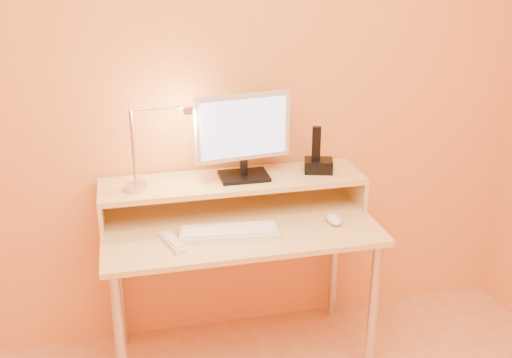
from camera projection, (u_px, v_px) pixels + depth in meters
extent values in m
cube|color=#DD8446|center=(225.00, 90.00, 2.71)|extent=(3.00, 0.04, 2.50)
cylinder|color=silver|center=(121.00, 347.00, 2.42)|extent=(0.04, 0.04, 0.69)
cylinder|color=silver|center=(373.00, 312.00, 2.65)|extent=(0.04, 0.04, 0.69)
cylinder|color=silver|center=(119.00, 283.00, 2.87)|extent=(0.04, 0.04, 0.69)
cylinder|color=silver|center=(334.00, 258.00, 3.10)|extent=(0.04, 0.04, 0.69)
cube|color=tan|center=(240.00, 227.00, 2.63)|extent=(1.20, 0.60, 0.02)
cube|color=tan|center=(101.00, 209.00, 2.61)|extent=(0.02, 0.30, 0.14)
cube|color=tan|center=(354.00, 187.00, 2.85)|extent=(0.02, 0.30, 0.14)
cube|color=tan|center=(233.00, 181.00, 2.70)|extent=(1.20, 0.30, 0.02)
cube|color=black|center=(244.00, 176.00, 2.70)|extent=(0.22, 0.16, 0.02)
cylinder|color=black|center=(244.00, 167.00, 2.69)|extent=(0.04, 0.04, 0.07)
cube|color=silver|center=(243.00, 127.00, 2.63)|extent=(0.44, 0.10, 0.30)
cube|color=black|center=(242.00, 126.00, 2.65)|extent=(0.39, 0.07, 0.25)
cube|color=#B0BDFF|center=(244.00, 128.00, 2.61)|extent=(0.39, 0.06, 0.26)
cylinder|color=silver|center=(136.00, 187.00, 2.58)|extent=(0.10, 0.10, 0.02)
cylinder|color=silver|center=(133.00, 148.00, 2.51)|extent=(0.01, 0.01, 0.33)
cylinder|color=silver|center=(159.00, 108.00, 2.47)|extent=(0.24, 0.01, 0.01)
cylinder|color=silver|center=(188.00, 110.00, 2.50)|extent=(0.04, 0.04, 0.03)
cylinder|color=#FFEAC6|center=(188.00, 114.00, 2.51)|extent=(0.03, 0.03, 0.00)
cube|color=black|center=(318.00, 166.00, 2.77)|extent=(0.15, 0.13, 0.06)
cube|color=black|center=(316.00, 143.00, 2.73)|extent=(0.05, 0.04, 0.16)
cube|color=#3269F2|center=(331.00, 169.00, 2.73)|extent=(0.01, 0.00, 0.04)
cube|color=silver|center=(229.00, 233.00, 2.52)|extent=(0.43, 0.18, 0.02)
ellipsoid|color=silver|center=(334.00, 219.00, 2.63)|extent=(0.07, 0.11, 0.04)
cube|color=silver|center=(173.00, 242.00, 2.45)|extent=(0.10, 0.20, 0.02)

